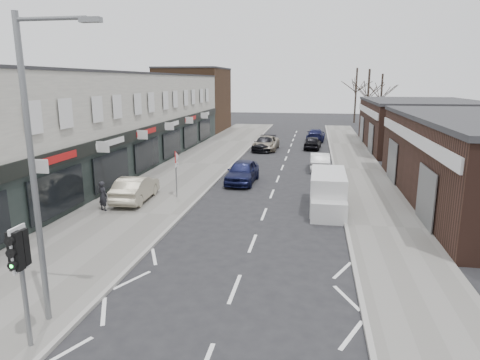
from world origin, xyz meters
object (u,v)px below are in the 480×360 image
at_px(parked_car_right_b, 313,143).
at_px(parked_car_right_a, 320,161).
at_px(traffic_light, 20,259).
at_px(parked_car_left_b, 264,144).
at_px(parked_car_right_c, 316,135).
at_px(pedestrian, 103,196).
at_px(street_lamp, 37,158).
at_px(parked_car_left_a, 242,172).
at_px(sedan_on_pavement, 136,188).
at_px(warning_sign, 176,161).
at_px(white_van, 328,192).
at_px(parked_car_left_c, 266,143).

bearing_deg(parked_car_right_b, parked_car_right_a, 97.92).
distance_m(traffic_light, parked_car_left_b, 32.15).
relative_size(traffic_light, parked_car_right_c, 0.67).
distance_m(pedestrian, parked_car_left_b, 21.91).
bearing_deg(pedestrian, street_lamp, 131.80).
distance_m(pedestrian, parked_car_right_a, 16.74).
bearing_deg(parked_car_left_a, sedan_on_pavement, -129.24).
height_order(street_lamp, parked_car_right_a, street_lamp).
bearing_deg(pedestrian, traffic_light, 130.32).
bearing_deg(warning_sign, pedestrian, -132.42).
bearing_deg(pedestrian, parked_car_right_c, -88.15).
bearing_deg(parked_car_right_b, white_van, 97.16).
xyz_separation_m(parked_car_right_b, parked_car_right_c, (0.29, 6.02, 0.04)).
xyz_separation_m(warning_sign, parked_car_left_a, (2.96, 4.50, -1.46)).
height_order(white_van, parked_car_left_a, white_van).
bearing_deg(parked_car_left_c, parked_car_right_b, 18.58).
height_order(sedan_on_pavement, parked_car_left_b, sedan_on_pavement).
height_order(street_lamp, parked_car_right_b, street_lamp).
xyz_separation_m(traffic_light, pedestrian, (-3.63, 10.88, -1.54)).
relative_size(sedan_on_pavement, parked_car_right_b, 1.12).
bearing_deg(parked_car_left_a, parked_car_right_a, 47.78).
bearing_deg(white_van, street_lamp, -121.36).
bearing_deg(parked_car_right_b, parked_car_left_a, 78.33).
xyz_separation_m(parked_car_left_a, parked_car_right_a, (5.00, 5.13, -0.09)).
distance_m(sedan_on_pavement, parked_car_left_b, 19.75).
xyz_separation_m(parked_car_right_a, parked_car_right_b, (-0.60, 10.05, -0.01)).
bearing_deg(parked_car_left_a, parked_car_left_c, 92.10).
height_order(parked_car_right_a, parked_car_right_b, parked_car_right_a).
bearing_deg(parked_car_right_c, pedestrian, 73.12).
xyz_separation_m(traffic_light, parked_car_right_c, (6.89, 39.71, -1.74)).
relative_size(sedan_on_pavement, parked_car_left_a, 0.96).
distance_m(sedan_on_pavement, parked_car_left_a, 7.50).
height_order(street_lamp, parked_car_right_c, street_lamp).
distance_m(parked_car_left_a, parked_car_right_c, 21.71).
xyz_separation_m(warning_sign, sedan_on_pavement, (-1.99, -1.14, -1.39)).
height_order(warning_sign, parked_car_left_c, warning_sign).
xyz_separation_m(sedan_on_pavement, pedestrian, (-0.88, -2.00, 0.07)).
distance_m(sedan_on_pavement, pedestrian, 2.18).
bearing_deg(warning_sign, parked_car_left_b, 81.11).
xyz_separation_m(sedan_on_pavement, parked_car_left_c, (4.93, 19.44, -0.15)).
height_order(traffic_light, warning_sign, traffic_light).
height_order(pedestrian, parked_car_right_c, pedestrian).
distance_m(traffic_light, parked_car_left_a, 18.72).
relative_size(parked_car_left_a, parked_car_right_a, 1.10).
relative_size(street_lamp, parked_car_left_b, 1.79).
height_order(traffic_light, parked_car_left_a, traffic_light).
xyz_separation_m(street_lamp, parked_car_left_a, (2.33, 17.30, -3.88)).
relative_size(parked_car_left_b, parked_car_right_c, 0.96).
distance_m(pedestrian, parked_car_right_b, 25.00).
bearing_deg(white_van, warning_sign, 176.91).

